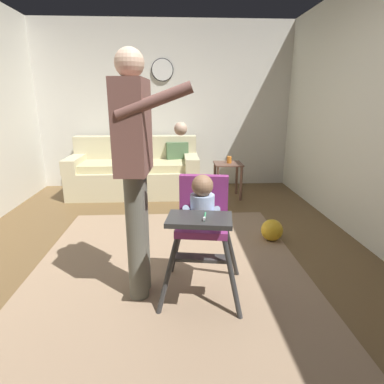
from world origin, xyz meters
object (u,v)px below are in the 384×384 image
couch (136,172)px  adult_standing (135,165)px  side_table (228,172)px  wall_clock (162,70)px  sippy_cup (229,160)px  toy_ball (272,230)px  high_chair (202,214)px

couch → adult_standing: 2.81m
side_table → wall_clock: (-0.95, 0.78, 1.48)m
wall_clock → sippy_cup: bearing=-38.8°
toy_ball → sippy_cup: 1.63m
adult_standing → side_table: (1.05, 2.41, -0.60)m
adult_standing → sippy_cup: size_ratio=17.32×
high_chair → side_table: bearing=175.1°
wall_clock → couch: bearing=-132.5°
couch → wall_clock: 1.66m
toy_ball → side_table: 1.59m
high_chair → sippy_cup: bearing=174.7°
couch → high_chair: 2.88m
side_table → wall_clock: size_ratio=1.50×
high_chair → adult_standing: 0.58m
high_chair → toy_ball: (0.81, 0.90, -0.52)m
high_chair → wall_clock: (-0.37, 3.23, 1.23)m
toy_ball → side_table: bearing=98.0°
high_chair → adult_standing: size_ratio=0.54×
toy_ball → side_table: (-0.22, 1.55, 0.27)m
couch → sippy_cup: size_ratio=19.35×
couch → side_table: size_ratio=3.72×
toy_ball → sippy_cup: sippy_cup is taller
couch → adult_standing: adult_standing is taller
high_chair → side_table: 2.53m
adult_standing → toy_ball: 1.76m
couch → side_table: bearing=77.8°
adult_standing → toy_ball: size_ratio=7.66×
high_chair → side_table: size_ratio=1.79×
high_chair → toy_ball: bearing=146.6°
couch → toy_ball: size_ratio=8.56×
adult_standing → sippy_cup: bearing=70.2°
high_chair → sippy_cup: size_ratio=9.32×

